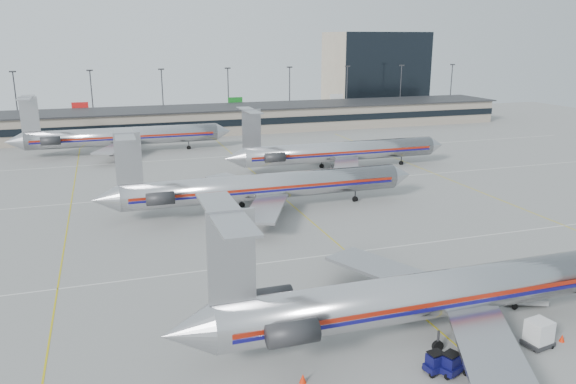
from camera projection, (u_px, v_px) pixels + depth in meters
name	position (u px, v px, depth m)	size (l,w,h in m)	color
ground	(391.00, 290.00, 53.01)	(260.00, 260.00, 0.00)	gray
apron_markings	(348.00, 253.00, 62.17)	(160.00, 0.15, 0.02)	silver
terminal	(206.00, 120.00, 141.96)	(162.00, 17.00, 6.25)	gray
light_mast_row	(196.00, 93.00, 153.38)	(163.60, 0.40, 15.28)	#38383D
distant_building	(375.00, 71.00, 185.67)	(30.00, 20.00, 25.00)	tan
jet_foreground	(446.00, 292.00, 44.56)	(46.06, 27.12, 12.06)	#BCBCC1
jet_second_row	(259.00, 187.00, 76.54)	(45.14, 26.58, 11.81)	#BCBCC1
jet_third_row	(336.00, 151.00, 100.68)	(42.48, 26.13, 11.61)	#BCBCC1
jet_back_row	(120.00, 136.00, 115.29)	(44.86, 27.59, 12.27)	#BCBCC1
tug_left	(452.00, 365.00, 39.42)	(2.34, 1.79, 1.71)	#0A0B3A
tug_center	(437.00, 363.00, 39.63)	(2.17, 1.31, 1.66)	#0A0B3A
uld_container	(539.00, 333.00, 42.99)	(2.28, 2.00, 2.14)	#2D2D30
belt_loader	(525.00, 297.00, 49.97)	(4.75, 2.85, 2.44)	#9E9E9E
cone_right	(562.00, 338.00, 43.85)	(0.44, 0.44, 0.60)	red
cone_left	(303.00, 378.00, 38.57)	(0.50, 0.50, 0.68)	red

